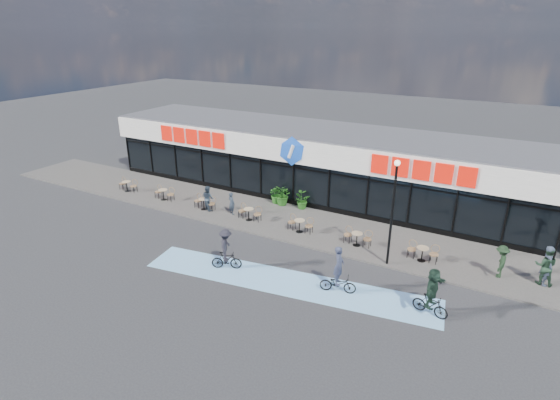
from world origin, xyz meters
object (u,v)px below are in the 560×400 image
object	(u,v)px
cyclist_a	(338,276)
potted_plant_mid	(283,195)
pedestrian_a	(501,261)
cyclist_b	(432,293)
bistro_set_0	(128,185)
potted_plant_left	(277,194)
lamp_post	(393,205)
potted_plant_right	(301,201)
patron_right	(208,198)
pedestrian_c	(546,266)
pedestrian_b	(547,266)
patron_left	(232,203)

from	to	relation	value
cyclist_a	potted_plant_mid	bearing A→B (deg)	132.29
pedestrian_a	cyclist_b	xyz separation A→B (m)	(-2.28, -4.46, 0.14)
bistro_set_0	potted_plant_left	world-z (taller)	potted_plant_left
pedestrian_a	cyclist_a	world-z (taller)	cyclist_a
bistro_set_0	cyclist_a	world-z (taller)	cyclist_a
lamp_post	potted_plant_left	world-z (taller)	lamp_post
lamp_post	potted_plant_right	size ratio (longest dim) A/B	4.86
bistro_set_0	pedestrian_a	world-z (taller)	pedestrian_a
potted_plant_left	patron_right	world-z (taller)	patron_right
bistro_set_0	patron_right	size ratio (longest dim) A/B	0.95
pedestrian_a	cyclist_b	size ratio (longest dim) A/B	0.75
cyclist_b	pedestrian_a	bearing A→B (deg)	62.93
bistro_set_0	potted_plant_mid	size ratio (longest dim) A/B	1.12
potted_plant_mid	pedestrian_c	bearing A→B (deg)	-9.85
potted_plant_mid	cyclist_a	bearing A→B (deg)	-47.71
potted_plant_right	pedestrian_b	size ratio (longest dim) A/B	0.57
patron_left	cyclist_b	distance (m)	13.74
potted_plant_mid	cyclist_a	size ratio (longest dim) A/B	0.61
pedestrian_b	cyclist_b	size ratio (longest dim) A/B	0.90
bistro_set_0	cyclist_a	bearing A→B (deg)	-14.37
cyclist_a	bistro_set_0	bearing A→B (deg)	165.63
lamp_post	cyclist_a	xyz separation A→B (m)	(-1.29, -3.38, -2.48)
patron_left	bistro_set_0	bearing A→B (deg)	20.39
pedestrian_a	potted_plant_mid	bearing A→B (deg)	-101.41
potted_plant_right	pedestrian_a	world-z (taller)	pedestrian_a
potted_plant_left	pedestrian_c	xyz separation A→B (m)	(15.48, -2.76, 0.32)
potted_plant_left	pedestrian_a	size ratio (longest dim) A/B	0.77
pedestrian_c	pedestrian_b	bearing A→B (deg)	173.42
lamp_post	patron_left	world-z (taller)	lamp_post
potted_plant_right	pedestrian_c	bearing A→B (deg)	-10.98
potted_plant_mid	cyclist_a	world-z (taller)	cyclist_a
potted_plant_left	patron_right	xyz separation A→B (m)	(-3.29, -3.17, 0.19)
potted_plant_left	potted_plant_right	bearing A→B (deg)	-3.67
cyclist_b	patron_right	bearing A→B (deg)	163.57
patron_left	cyclist_b	world-z (taller)	cyclist_b
pedestrian_c	cyclist_b	size ratio (longest dim) A/B	0.86
potted_plant_right	patron_left	bearing A→B (deg)	-139.98
lamp_post	patron_right	distance (m)	12.32
potted_plant_mid	patron_right	world-z (taller)	patron_right
lamp_post	cyclist_b	bearing A→B (deg)	-49.39
lamp_post	pedestrian_b	distance (m)	7.33
pedestrian_b	cyclist_b	bearing A→B (deg)	120.20
patron_right	cyclist_b	xyz separation A→B (m)	(14.69, -4.33, 0.14)
cyclist_b	potted_plant_right	bearing A→B (deg)	142.30
lamp_post	cyclist_b	distance (m)	4.66
lamp_post	cyclist_b	xyz separation A→B (m)	(2.67, -3.11, -2.23)
potted_plant_left	cyclist_b	size ratio (longest dim) A/B	0.57
patron_left	patron_right	world-z (taller)	patron_right
potted_plant_right	cyclist_a	xyz separation A→B (m)	(5.60, -7.65, 0.15)
potted_plant_right	cyclist_a	size ratio (longest dim) A/B	0.49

